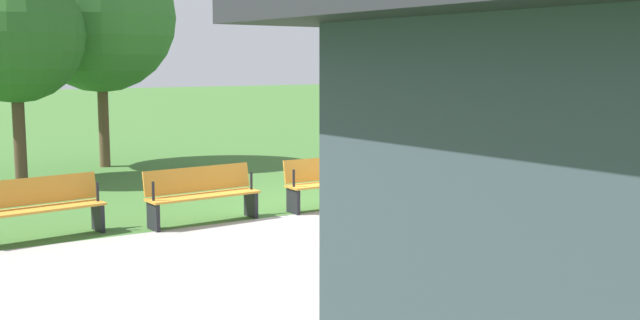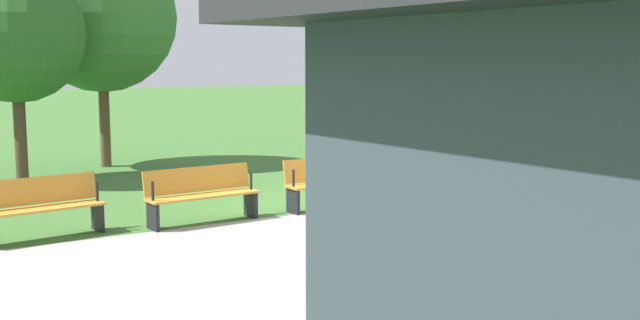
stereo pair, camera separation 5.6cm
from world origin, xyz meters
The scene contains 12 objects.
ground_plane centered at (0.00, 0.00, 0.00)m, with size 120.00×120.00×0.00m, color #3D6B2D.
path_paving centered at (0.00, 2.85, 0.00)m, with size 34.16×5.55×0.01m, color #A39E99.
bench_0 centered at (-9.76, -1.32, 0.48)m, with size 1.91×0.93×0.89m.
bench_1 centered at (-7.35, -0.78, 0.48)m, with size 1.90×0.82×0.89m.
bench_2 centered at (-4.92, -0.38, 0.48)m, with size 1.89×0.70×0.89m.
bench_3 centered at (-2.46, -0.15, 0.48)m, with size 1.87×0.59×0.89m.
bench_4 centered at (0.00, -0.07, 0.48)m, with size 1.85×0.47×0.89m.
bench_5 centered at (2.46, -0.15, 0.48)m, with size 1.87×0.59×0.89m.
bench_6 centered at (4.92, -0.38, 0.48)m, with size 1.89×0.70×0.89m.
person_seated centered at (-9.67, -1.20, 0.64)m, with size 0.43×0.58×1.20m.
tree_0 centered at (1.92, -7.42, 3.62)m, with size 3.62×3.62×5.44m.
tree_1 centered at (4.15, -5.86, 3.12)m, with size 2.87×2.87×4.57m.
Camera 2 is at (7.10, 10.95, 2.58)m, focal length 42.32 mm.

